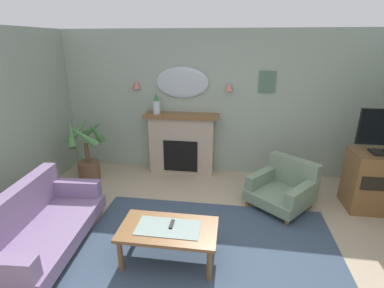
# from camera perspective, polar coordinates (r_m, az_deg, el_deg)

# --- Properties ---
(floor) EXTENTS (6.90, 6.37, 0.10)m
(floor) POSITION_cam_1_polar(r_m,az_deg,el_deg) (3.51, 2.50, -24.77)
(floor) COLOR tan
(floor) RESTS_ON ground
(wall_back) EXTENTS (6.90, 0.10, 2.62)m
(wall_back) POSITION_cam_1_polar(r_m,az_deg,el_deg) (5.34, 5.74, 7.89)
(wall_back) COLOR #93A393
(wall_back) RESTS_ON ground
(patterned_rug) EXTENTS (3.20, 2.40, 0.01)m
(patterned_rug) POSITION_cam_1_polar(r_m,az_deg,el_deg) (3.61, 2.86, -21.93)
(patterned_rug) COLOR #38475B
(patterned_rug) RESTS_ON ground
(fireplace) EXTENTS (1.36, 0.36, 1.16)m
(fireplace) POSITION_cam_1_polar(r_m,az_deg,el_deg) (5.41, -2.10, -0.05)
(fireplace) COLOR tan
(fireplace) RESTS_ON ground
(mantel_vase_left) EXTENTS (0.14, 0.14, 0.39)m
(mantel_vase_left) POSITION_cam_1_polar(r_m,az_deg,el_deg) (5.27, -7.12, 7.84)
(mantel_vase_left) COLOR silver
(mantel_vase_left) RESTS_ON fireplace
(wall_mirror) EXTENTS (0.96, 0.06, 0.56)m
(wall_mirror) POSITION_cam_1_polar(r_m,az_deg,el_deg) (5.27, -1.97, 12.20)
(wall_mirror) COLOR #B2BCC6
(wall_sconce_left) EXTENTS (0.14, 0.14, 0.14)m
(wall_sconce_left) POSITION_cam_1_polar(r_m,az_deg,el_deg) (5.44, -11.09, 11.57)
(wall_sconce_left) COLOR #D17066
(wall_sconce_right) EXTENTS (0.14, 0.14, 0.14)m
(wall_sconce_right) POSITION_cam_1_polar(r_m,az_deg,el_deg) (5.15, 7.47, 11.30)
(wall_sconce_right) COLOR #D17066
(framed_picture) EXTENTS (0.28, 0.03, 0.36)m
(framed_picture) POSITION_cam_1_polar(r_m,az_deg,el_deg) (5.23, 14.83, 11.95)
(framed_picture) COLOR #4C6B56
(coffee_table) EXTENTS (1.10, 0.60, 0.45)m
(coffee_table) POSITION_cam_1_polar(r_m,az_deg,el_deg) (3.38, -4.75, -17.13)
(coffee_table) COLOR brown
(coffee_table) RESTS_ON ground
(tv_remote) EXTENTS (0.04, 0.16, 0.02)m
(tv_remote) POSITION_cam_1_polar(r_m,az_deg,el_deg) (3.38, -4.07, -15.72)
(tv_remote) COLOR black
(tv_remote) RESTS_ON coffee_table
(floral_couch) EXTENTS (0.98, 1.77, 0.76)m
(floral_couch) POSITION_cam_1_polar(r_m,az_deg,el_deg) (4.05, -28.62, -14.00)
(floral_couch) COLOR gray
(floral_couch) RESTS_ON ground
(armchair_beside_couch) EXTENTS (1.14, 1.14, 0.71)m
(armchair_beside_couch) POSITION_cam_1_polar(r_m,az_deg,el_deg) (4.65, 17.92, -8.14)
(armchair_beside_couch) COLOR gray
(armchair_beside_couch) RESTS_ON ground
(tv_cabinet) EXTENTS (0.80, 0.57, 0.90)m
(tv_cabinet) POSITION_cam_1_polar(r_m,az_deg,el_deg) (5.08, 32.98, -6.26)
(tv_cabinet) COLOR brown
(tv_cabinet) RESTS_ON ground
(potted_plant_tall_palm) EXTENTS (0.71, 0.72, 1.15)m
(potted_plant_tall_palm) POSITION_cam_1_polar(r_m,az_deg,el_deg) (5.48, -20.31, -1.20)
(potted_plant_tall_palm) COLOR brown
(potted_plant_tall_palm) RESTS_ON ground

